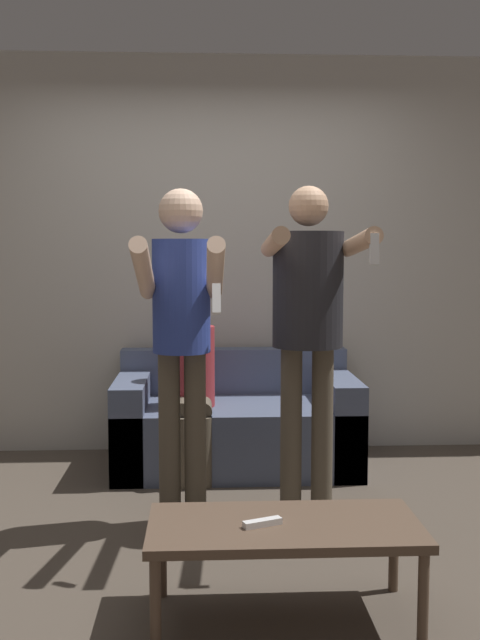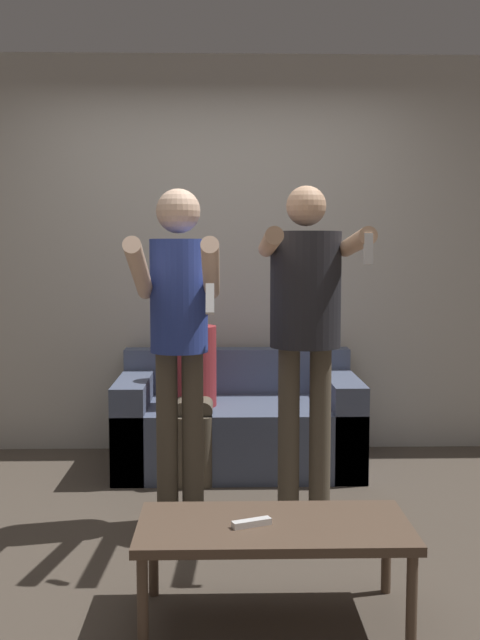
{
  "view_description": "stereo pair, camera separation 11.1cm",
  "coord_description": "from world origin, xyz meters",
  "px_view_note": "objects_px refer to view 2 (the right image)",
  "views": [
    {
      "loc": [
        -0.07,
        -3.52,
        1.4
      ],
      "look_at": [
        0.14,
        0.69,
        0.99
      ],
      "focal_mm": 42.0,
      "sensor_mm": 36.0,
      "label": 1
    },
    {
      "loc": [
        0.04,
        -3.52,
        1.4
      ],
      "look_at": [
        0.14,
        0.69,
        0.99
      ],
      "focal_mm": 42.0,
      "sensor_mm": 36.0,
      "label": 2
    }
  ],
  "objects_px": {
    "couch": "(238,425)",
    "coffee_table": "(274,533)",
    "person_standing_right": "(306,310)",
    "person_standing_left": "(179,319)",
    "person_seated": "(194,373)",
    "remote_on_table": "(252,523)"
  },
  "relations": [
    {
      "from": "coffee_table",
      "to": "person_standing_left",
      "type": "bearing_deg",
      "value": 112.37
    },
    {
      "from": "couch",
      "to": "remote_on_table",
      "type": "relative_size",
      "value": 9.96
    },
    {
      "from": "couch",
      "to": "coffee_table",
      "type": "relative_size",
      "value": 1.48
    },
    {
      "from": "person_standing_left",
      "to": "remote_on_table",
      "type": "distance_m",
      "value": 1.26
    },
    {
      "from": "person_standing_right",
      "to": "remote_on_table",
      "type": "height_order",
      "value": "person_standing_right"
    },
    {
      "from": "couch",
      "to": "person_standing_left",
      "type": "xyz_separation_m",
      "value": [
        -0.32,
        -1.02,
        0.79
      ]
    },
    {
      "from": "couch",
      "to": "person_standing_left",
      "type": "height_order",
      "value": "person_standing_left"
    },
    {
      "from": "person_standing_left",
      "to": "person_standing_right",
      "type": "relative_size",
      "value": 0.99
    },
    {
      "from": "couch",
      "to": "person_seated",
      "type": "bearing_deg",
      "value": -147.09
    },
    {
      "from": "couch",
      "to": "person_seated",
      "type": "xyz_separation_m",
      "value": [
        -0.27,
        -0.18,
        0.37
      ]
    },
    {
      "from": "couch",
      "to": "remote_on_table",
      "type": "xyz_separation_m",
      "value": [
        0.01,
        -2.04,
        0.12
      ]
    },
    {
      "from": "person_standing_right",
      "to": "coffee_table",
      "type": "xyz_separation_m",
      "value": [
        -0.23,
        -1.0,
        -0.76
      ]
    },
    {
      "from": "person_standing_right",
      "to": "coffee_table",
      "type": "bearing_deg",
      "value": -102.73
    },
    {
      "from": "person_seated",
      "to": "coffee_table",
      "type": "xyz_separation_m",
      "value": [
        0.37,
        -1.83,
        -0.3
      ]
    },
    {
      "from": "person_seated",
      "to": "coffee_table",
      "type": "height_order",
      "value": "person_seated"
    },
    {
      "from": "person_seated",
      "to": "coffee_table",
      "type": "relative_size",
      "value": 1.13
    },
    {
      "from": "person_standing_right",
      "to": "person_standing_left",
      "type": "bearing_deg",
      "value": -179.53
    },
    {
      "from": "person_standing_left",
      "to": "person_seated",
      "type": "distance_m",
      "value": 0.94
    },
    {
      "from": "person_standing_left",
      "to": "remote_on_table",
      "type": "relative_size",
      "value": 11.08
    },
    {
      "from": "person_standing_right",
      "to": "person_seated",
      "type": "bearing_deg",
      "value": 125.27
    },
    {
      "from": "person_standing_left",
      "to": "person_standing_right",
      "type": "distance_m",
      "value": 0.64
    },
    {
      "from": "person_standing_right",
      "to": "coffee_table",
      "type": "relative_size",
      "value": 1.67
    }
  ]
}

